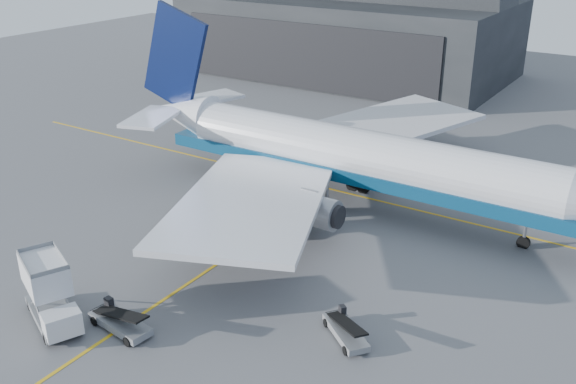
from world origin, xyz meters
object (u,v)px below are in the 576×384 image
Objects in this scene: airliner at (344,154)px; belt_loader_a at (120,322)px; catering_truck at (50,293)px; pushback_tug at (267,222)px; belt_loader_b at (346,330)px.

belt_loader_a is (-2.38, -24.70, -4.03)m from airliner.
pushback_tug is (4.12, 17.95, -1.33)m from catering_truck.
belt_loader_b is (12.36, -9.43, -0.24)m from pushback_tug.
belt_loader_a is at bearing -112.86° from belt_loader_b.
belt_loader_b is (9.84, -17.81, -4.09)m from airliner.
airliner is at bearing 91.40° from pushback_tug.
pushback_tug is 1.19× the size of belt_loader_b.
airliner is at bearing 100.22° from catering_truck.
belt_loader_a is 1.21× the size of belt_loader_b.
airliner is 9.56m from pushback_tug.
catering_truck is 1.31× the size of pushback_tug.
airliner reaches higher than catering_truck.
catering_truck reaches higher than belt_loader_a.
belt_loader_a is (0.15, -16.33, -0.18)m from pushback_tug.
catering_truck reaches higher than pushback_tug.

